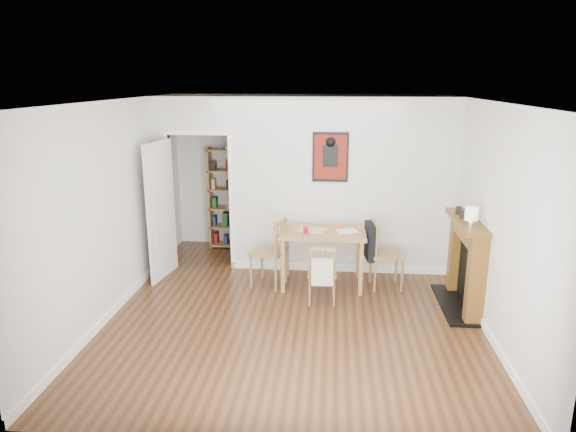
# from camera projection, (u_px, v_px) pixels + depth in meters

# --- Properties ---
(ground) EXTENTS (5.20, 5.20, 0.00)m
(ground) POSITION_uv_depth(u_px,v_px,m) (295.00, 307.00, 6.59)
(ground) COLOR #4E3219
(ground) RESTS_ON ground
(room_shell) EXTENTS (5.20, 5.20, 5.20)m
(room_shell) POSITION_uv_depth(u_px,v_px,m) (309.00, 187.00, 7.54)
(room_shell) COLOR silver
(room_shell) RESTS_ON ground
(dining_table) EXTENTS (1.18, 0.75, 0.80)m
(dining_table) POSITION_uv_depth(u_px,v_px,m) (323.00, 237.00, 7.14)
(dining_table) COLOR #A3884C
(dining_table) RESTS_ON ground
(chair_left) EXTENTS (0.61, 0.61, 0.97)m
(chair_left) POSITION_uv_depth(u_px,v_px,m) (268.00, 252.00, 7.20)
(chair_left) COLOR olive
(chair_left) RESTS_ON ground
(chair_right) EXTENTS (0.59, 0.53, 0.96)m
(chair_right) POSITION_uv_depth(u_px,v_px,m) (385.00, 253.00, 7.13)
(chair_right) COLOR olive
(chair_right) RESTS_ON ground
(chair_front) EXTENTS (0.42, 0.47, 0.81)m
(chair_front) POSITION_uv_depth(u_px,v_px,m) (322.00, 273.00, 6.66)
(chair_front) COLOR olive
(chair_front) RESTS_ON ground
(bookshelf) EXTENTS (0.73, 0.29, 1.73)m
(bookshelf) POSITION_uv_depth(u_px,v_px,m) (230.00, 199.00, 8.78)
(bookshelf) COLOR #A3884C
(bookshelf) RESTS_ON ground
(fireplace) EXTENTS (0.45, 1.25, 1.16)m
(fireplace) POSITION_uv_depth(u_px,v_px,m) (467.00, 261.00, 6.49)
(fireplace) COLOR brown
(fireplace) RESTS_ON ground
(red_glass) EXTENTS (0.07, 0.07, 0.09)m
(red_glass) POSITION_uv_depth(u_px,v_px,m) (306.00, 230.00, 6.99)
(red_glass) COLOR maroon
(red_glass) RESTS_ON dining_table
(orange_fruit) EXTENTS (0.07, 0.07, 0.07)m
(orange_fruit) POSITION_uv_depth(u_px,v_px,m) (338.00, 227.00, 7.16)
(orange_fruit) COLOR #FF5C0D
(orange_fruit) RESTS_ON dining_table
(placemat) EXTENTS (0.46, 0.39, 0.00)m
(placemat) POSITION_uv_depth(u_px,v_px,m) (312.00, 230.00, 7.15)
(placemat) COLOR beige
(placemat) RESTS_ON dining_table
(notebook) EXTENTS (0.32, 0.27, 0.01)m
(notebook) POSITION_uv_depth(u_px,v_px,m) (347.00, 231.00, 7.08)
(notebook) COLOR silver
(notebook) RESTS_ON dining_table
(mantel_lamp) EXTENTS (0.15, 0.15, 0.24)m
(mantel_lamp) POSITION_uv_depth(u_px,v_px,m) (471.00, 215.00, 5.98)
(mantel_lamp) COLOR silver
(mantel_lamp) RESTS_ON fireplace
(ceramic_jar_a) EXTENTS (0.09, 0.09, 0.11)m
(ceramic_jar_a) POSITION_uv_depth(u_px,v_px,m) (464.00, 214.00, 6.39)
(ceramic_jar_a) COLOR black
(ceramic_jar_a) RESTS_ON fireplace
(ceramic_jar_b) EXTENTS (0.08, 0.08, 0.10)m
(ceramic_jar_b) POSITION_uv_depth(u_px,v_px,m) (459.00, 210.00, 6.60)
(ceramic_jar_b) COLOR black
(ceramic_jar_b) RESTS_ON fireplace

